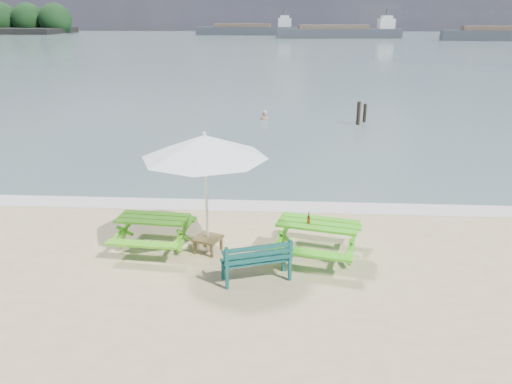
# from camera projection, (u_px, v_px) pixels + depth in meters

# --- Properties ---
(sea) EXTENTS (300.00, 300.00, 0.00)m
(sea) POSITION_uv_depth(u_px,v_px,m) (286.00, 45.00, 89.82)
(sea) COLOR slate
(sea) RESTS_ON ground
(foam_strip) EXTENTS (22.00, 0.90, 0.01)m
(foam_strip) POSITION_uv_depth(u_px,v_px,m) (269.00, 206.00, 14.23)
(foam_strip) COLOR silver
(foam_strip) RESTS_ON ground
(picnic_table_left) EXTENTS (1.76, 1.93, 0.77)m
(picnic_table_left) POSITION_uv_depth(u_px,v_px,m) (154.00, 233.00, 11.60)
(picnic_table_left) COLOR #4DAF1A
(picnic_table_left) RESTS_ON ground
(picnic_table_right) EXTENTS (2.18, 2.33, 0.84)m
(picnic_table_right) POSITION_uv_depth(u_px,v_px,m) (317.00, 240.00, 11.14)
(picnic_table_right) COLOR #46BA1C
(picnic_table_right) RESTS_ON ground
(park_bench) EXTENTS (1.49, 0.90, 0.87)m
(park_bench) POSITION_uv_depth(u_px,v_px,m) (256.00, 268.00, 10.22)
(park_bench) COLOR #104644
(park_bench) RESTS_ON ground
(side_table) EXTENTS (0.72, 0.72, 0.36)m
(side_table) POSITION_uv_depth(u_px,v_px,m) (208.00, 244.00, 11.46)
(side_table) COLOR brown
(side_table) RESTS_ON ground
(patio_umbrella) EXTENTS (3.60, 3.60, 2.75)m
(patio_umbrella) POSITION_uv_depth(u_px,v_px,m) (205.00, 146.00, 10.68)
(patio_umbrella) COLOR silver
(patio_umbrella) RESTS_ON ground
(beer_bottle) EXTENTS (0.07, 0.07, 0.26)m
(beer_bottle) POSITION_uv_depth(u_px,v_px,m) (309.00, 220.00, 10.91)
(beer_bottle) COLOR #8B3F14
(beer_bottle) RESTS_ON picnic_table_right
(swimmer) EXTENTS (0.65, 0.50, 1.58)m
(swimmer) POSITION_uv_depth(u_px,v_px,m) (265.00, 125.00, 26.13)
(swimmer) COLOR tan
(swimmer) RESTS_ON ground
(mooring_pilings) EXTENTS (0.58, 0.78, 1.35)m
(mooring_pilings) POSITION_uv_depth(u_px,v_px,m) (361.00, 115.00, 24.88)
(mooring_pilings) COLOR black
(mooring_pilings) RESTS_ON ground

